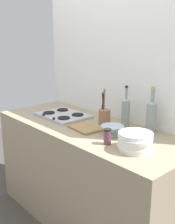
% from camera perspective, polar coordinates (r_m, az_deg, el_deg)
% --- Properties ---
extents(ground_plane, '(6.00, 6.00, 0.00)m').
position_cam_1_polar(ground_plane, '(2.73, -0.00, -21.08)').
color(ground_plane, '#47423D').
rests_on(ground_plane, ground).
extents(counter_block, '(1.80, 0.70, 0.90)m').
position_cam_1_polar(counter_block, '(2.49, -0.00, -12.73)').
color(counter_block, tan).
rests_on(counter_block, ground).
extents(backsplash_panel, '(1.90, 0.06, 2.26)m').
position_cam_1_polar(backsplash_panel, '(2.52, 6.49, 3.93)').
color(backsplash_panel, white).
rests_on(backsplash_panel, ground).
extents(stovetop_hob, '(0.46, 0.35, 0.04)m').
position_cam_1_polar(stovetop_hob, '(2.58, -5.00, -0.66)').
color(stovetop_hob, '#B2B2B7').
rests_on(stovetop_hob, counter_block).
extents(plate_stack, '(0.23, 0.23, 0.12)m').
position_cam_1_polar(plate_stack, '(1.84, 9.72, -5.98)').
color(plate_stack, white).
rests_on(plate_stack, counter_block).
extents(wine_bottle_leftmost, '(0.07, 0.07, 0.34)m').
position_cam_1_polar(wine_bottle_leftmost, '(2.30, 7.80, 0.16)').
color(wine_bottle_leftmost, gray).
rests_on(wine_bottle_leftmost, counter_block).
extents(wine_bottle_mid_left, '(0.08, 0.08, 0.36)m').
position_cam_1_polar(wine_bottle_mid_left, '(2.19, 12.94, -0.59)').
color(wine_bottle_mid_left, gray).
rests_on(wine_bottle_mid_left, counter_block).
extents(mixing_bowl, '(0.17, 0.17, 0.08)m').
position_cam_1_polar(mixing_bowl, '(2.09, 5.10, -3.72)').
color(mixing_bowl, silver).
rests_on(mixing_bowl, counter_block).
extents(utensil_crock, '(0.10, 0.10, 0.30)m').
position_cam_1_polar(utensil_crock, '(2.35, 3.47, -0.83)').
color(utensil_crock, '#996B4C').
rests_on(utensil_crock, counter_block).
extents(condiment_jar_front, '(0.05, 0.05, 0.11)m').
position_cam_1_polar(condiment_jar_front, '(1.92, 4.09, -5.02)').
color(condiment_jar_front, '#66384C').
rests_on(condiment_jar_front, counter_block).
extents(cutting_board, '(0.28, 0.20, 0.02)m').
position_cam_1_polar(cutting_board, '(2.24, -0.57, -3.29)').
color(cutting_board, '#9E7A4C').
rests_on(cutting_board, counter_block).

